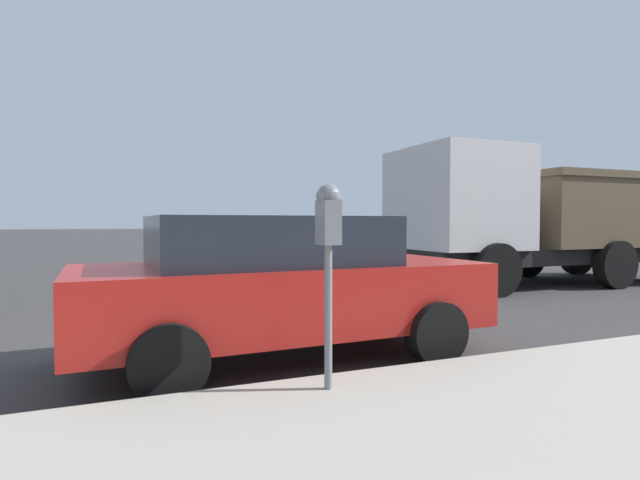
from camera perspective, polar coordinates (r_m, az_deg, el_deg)
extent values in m
plane|color=#3D3A3A|center=(6.37, -9.08, -11.02)|extent=(220.00, 220.00, 0.00)
cylinder|color=gray|center=(3.88, 0.95, -8.80)|extent=(0.06, 0.06, 1.11)
cube|color=gray|center=(3.81, 0.96, 2.01)|extent=(0.20, 0.14, 0.34)
sphere|color=gray|center=(3.81, 0.96, 5.06)|extent=(0.19, 0.19, 0.19)
cube|color=gold|center=(3.91, 0.34, 1.38)|extent=(0.01, 0.11, 0.12)
cube|color=black|center=(3.91, 0.34, 3.13)|extent=(0.01, 0.10, 0.08)
cube|color=#B21E19|center=(5.35, -4.09, -6.33)|extent=(1.92, 4.27, 0.68)
cube|color=#232833|center=(5.24, -5.84, -0.04)|extent=(1.65, 2.41, 0.50)
cylinder|color=black|center=(6.74, 3.85, -7.50)|extent=(0.24, 0.65, 0.64)
cylinder|color=black|center=(5.26, 13.19, -10.28)|extent=(0.24, 0.65, 0.64)
cylinder|color=black|center=(5.99, -19.11, -8.81)|extent=(0.24, 0.65, 0.64)
cylinder|color=black|center=(4.26, -16.94, -13.25)|extent=(0.24, 0.65, 0.64)
cube|color=black|center=(12.82, 24.22, -1.45)|extent=(2.23, 7.23, 0.35)
cube|color=silver|center=(11.13, 15.22, 4.55)|extent=(2.57, 2.19, 2.13)
cube|color=brown|center=(13.82, 28.23, 2.63)|extent=(2.59, 4.50, 1.53)
cube|color=brown|center=(13.86, 28.29, 6.12)|extent=(2.69, 4.60, 0.16)
cylinder|color=black|center=(10.17, 19.48, -3.24)|extent=(0.31, 1.04, 1.04)
cylinder|color=black|center=(12.19, 11.55, -2.31)|extent=(0.31, 1.04, 1.04)
cylinder|color=black|center=(12.55, 30.69, -2.43)|extent=(0.31, 1.04, 1.04)
cylinder|color=black|center=(14.24, 22.54, -1.80)|extent=(0.31, 1.04, 1.04)
cylinder|color=black|center=(15.55, 27.30, -1.56)|extent=(0.31, 1.04, 1.04)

